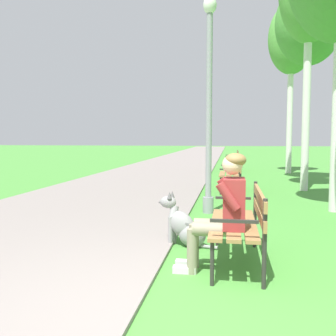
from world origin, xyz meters
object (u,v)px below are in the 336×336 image
at_px(park_bench_near, 242,219).
at_px(park_bench_mid, 233,172).
at_px(dog_grey, 185,226).
at_px(lamp_post_near, 209,103).
at_px(birch_tree_sixth, 292,41).
at_px(person_seated_on_near_bench, 223,208).
at_px(birch_tree_fifth, 309,23).
at_px(park_bench_far, 233,159).

bearing_deg(park_bench_near, park_bench_mid, 90.67).
xyz_separation_m(park_bench_mid, dog_grey, (-0.64, -5.26, -0.25)).
relative_size(park_bench_near, lamp_post_near, 0.38).
height_order(park_bench_mid, dog_grey, park_bench_mid).
height_order(lamp_post_near, birch_tree_sixth, birch_tree_sixth).
distance_m(park_bench_near, lamp_post_near, 3.25).
bearing_deg(person_seated_on_near_bench, birch_tree_fifth, 74.48).
xyz_separation_m(park_bench_far, dog_grey, (-0.70, -11.41, -0.25)).
distance_m(park_bench_near, park_bench_mid, 5.85).
relative_size(park_bench_near, park_bench_mid, 1.00).
xyz_separation_m(park_bench_near, park_bench_far, (-0.01, 12.01, 0.00)).
height_order(birch_tree_fifth, birch_tree_sixth, birch_tree_sixth).
bearing_deg(birch_tree_sixth, lamp_post_near, -107.45).
height_order(person_seated_on_near_bench, birch_tree_fifth, birch_tree_fifth).
relative_size(park_bench_mid, park_bench_far, 1.00).
height_order(park_bench_near, dog_grey, park_bench_near).
relative_size(park_bench_far, person_seated_on_near_bench, 1.20).
bearing_deg(dog_grey, person_seated_on_near_bench, -60.39).
relative_size(park_bench_far, dog_grey, 1.83).
bearing_deg(birch_tree_sixth, park_bench_near, -100.66).
bearing_deg(lamp_post_near, dog_grey, -94.54).
distance_m(park_bench_mid, birch_tree_fifth, 5.56).
xyz_separation_m(park_bench_near, birch_tree_sixth, (2.12, 11.27, 4.59)).
xyz_separation_m(person_seated_on_near_bench, birch_tree_fifth, (2.41, 8.68, 4.23)).
distance_m(park_bench_mid, park_bench_far, 6.16).
distance_m(park_bench_far, lamp_post_near, 9.33).
bearing_deg(person_seated_on_near_bench, lamp_post_near, 96.01).
distance_m(dog_grey, birch_tree_sixth, 12.06).
xyz_separation_m(park_bench_mid, park_bench_far, (0.06, 6.16, 0.00)).
bearing_deg(person_seated_on_near_bench, park_bench_near, 54.99).
bearing_deg(lamp_post_near, park_bench_far, 86.73).
xyz_separation_m(park_bench_near, birch_tree_fifth, (2.20, 8.38, 4.40)).
bearing_deg(birch_tree_sixth, dog_grey, -104.86).
distance_m(dog_grey, birch_tree_fifth, 9.53).
bearing_deg(birch_tree_fifth, birch_tree_sixth, 91.64).
height_order(dog_grey, birch_tree_sixth, birch_tree_sixth).
distance_m(person_seated_on_near_bench, dog_grey, 1.11).
distance_m(lamp_post_near, birch_tree_sixth, 9.37).
xyz_separation_m(person_seated_on_near_bench, birch_tree_sixth, (2.33, 11.57, 4.42)).
bearing_deg(park_bench_far, birch_tree_sixth, -19.09).
height_order(park_bench_mid, park_bench_far, same).
distance_m(park_bench_far, birch_tree_fifth, 6.11).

